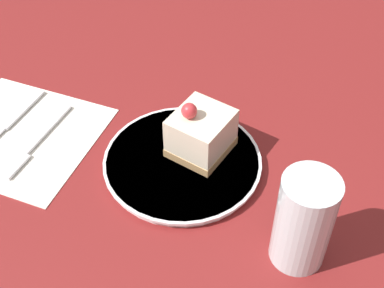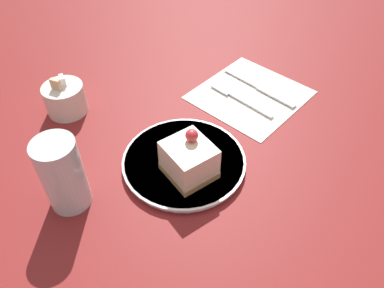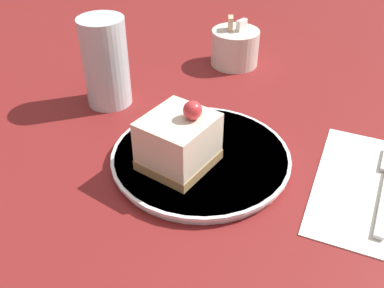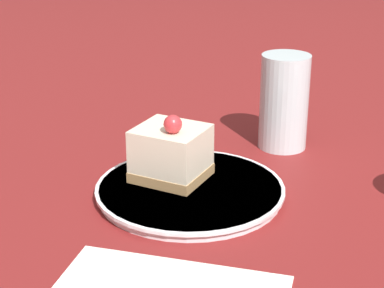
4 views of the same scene
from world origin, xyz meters
The scene contains 7 objects.
ground_plane centered at (0.00, 0.00, 0.00)m, with size 4.00×4.00×0.00m, color maroon.
plate centered at (-0.04, -0.03, 0.01)m, with size 0.21×0.21×0.01m.
cake_slice centered at (-0.06, -0.06, 0.04)m, with size 0.09×0.09×0.08m.
napkin centered at (0.20, -0.01, 0.00)m, with size 0.22×0.21×0.00m.
fork centered at (0.17, 0.00, 0.01)m, with size 0.03×0.16×0.00m.
knife centered at (0.23, -0.03, 0.00)m, with size 0.03×0.19×0.00m.
drinking_glass centered at (-0.21, 0.05, 0.06)m, with size 0.06×0.06×0.13m.
Camera 1 is at (-0.22, 0.43, 0.54)m, focal length 50.00 mm.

